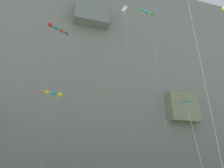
{
  "coord_description": "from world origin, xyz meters",
  "views": [
    {
      "loc": [
        -7.69,
        -3.43,
        2.69
      ],
      "look_at": [
        0.56,
        25.37,
        15.83
      ],
      "focal_mm": 31.62,
      "sensor_mm": 36.0,
      "label": 1
    }
  ],
  "objects_px": {
    "kite_windsock_high_right": "(56,28)",
    "kite_windsock_mid_right": "(147,12)",
    "kite_windsock_low_right": "(54,94)",
    "kite_banner_mid_left": "(99,97)",
    "kite_delta_far_left": "(187,101)",
    "kite_delta_high_left": "(187,107)",
    "kite_diamond_upper_mid": "(125,18)"
  },
  "relations": [
    {
      "from": "kite_delta_far_left",
      "to": "kite_diamond_upper_mid",
      "type": "bearing_deg",
      "value": -157.58
    },
    {
      "from": "kite_windsock_high_right",
      "to": "kite_diamond_upper_mid",
      "type": "xyz_separation_m",
      "value": [
        13.46,
        -4.71,
        1.74
      ]
    },
    {
      "from": "kite_banner_mid_left",
      "to": "kite_windsock_low_right",
      "type": "height_order",
      "value": "kite_banner_mid_left"
    },
    {
      "from": "kite_banner_mid_left",
      "to": "kite_windsock_mid_right",
      "type": "height_order",
      "value": "kite_windsock_mid_right"
    },
    {
      "from": "kite_delta_high_left",
      "to": "kite_diamond_upper_mid",
      "type": "height_order",
      "value": "kite_diamond_upper_mid"
    },
    {
      "from": "kite_banner_mid_left",
      "to": "kite_windsock_high_right",
      "type": "distance_m",
      "value": 17.19
    },
    {
      "from": "kite_delta_high_left",
      "to": "kite_windsock_mid_right",
      "type": "relative_size",
      "value": 0.29
    },
    {
      "from": "kite_windsock_high_right",
      "to": "kite_windsock_mid_right",
      "type": "height_order",
      "value": "kite_windsock_mid_right"
    },
    {
      "from": "kite_windsock_mid_right",
      "to": "kite_delta_far_left",
      "type": "bearing_deg",
      "value": 37.72
    },
    {
      "from": "kite_delta_high_left",
      "to": "kite_diamond_upper_mid",
      "type": "relative_size",
      "value": 0.26
    },
    {
      "from": "kite_banner_mid_left",
      "to": "kite_windsock_low_right",
      "type": "relative_size",
      "value": 1.52
    },
    {
      "from": "kite_delta_far_left",
      "to": "kite_windsock_low_right",
      "type": "xyz_separation_m",
      "value": [
        -28.99,
        -10.62,
        -5.02
      ]
    },
    {
      "from": "kite_delta_far_left",
      "to": "kite_windsock_low_right",
      "type": "height_order",
      "value": "kite_delta_far_left"
    },
    {
      "from": "kite_windsock_mid_right",
      "to": "kite_windsock_high_right",
      "type": "bearing_deg",
      "value": 153.17
    },
    {
      "from": "kite_delta_far_left",
      "to": "kite_delta_high_left",
      "type": "bearing_deg",
      "value": -127.89
    },
    {
      "from": "kite_diamond_upper_mid",
      "to": "kite_windsock_mid_right",
      "type": "distance_m",
      "value": 4.98
    },
    {
      "from": "kite_delta_high_left",
      "to": "kite_windsock_mid_right",
      "type": "bearing_deg",
      "value": 80.7
    },
    {
      "from": "kite_banner_mid_left",
      "to": "kite_delta_high_left",
      "type": "distance_m",
      "value": 25.83
    },
    {
      "from": "kite_diamond_upper_mid",
      "to": "kite_delta_far_left",
      "type": "bearing_deg",
      "value": 22.42
    },
    {
      "from": "kite_windsock_mid_right",
      "to": "kite_windsock_low_right",
      "type": "distance_m",
      "value": 23.55
    },
    {
      "from": "kite_windsock_mid_right",
      "to": "kite_delta_high_left",
      "type": "bearing_deg",
      "value": -99.3
    },
    {
      "from": "kite_diamond_upper_mid",
      "to": "kite_windsock_mid_right",
      "type": "xyz_separation_m",
      "value": [
        3.17,
        -3.71,
        -0.98
      ]
    },
    {
      "from": "kite_windsock_high_right",
      "to": "kite_windsock_mid_right",
      "type": "bearing_deg",
      "value": -26.83
    },
    {
      "from": "kite_delta_high_left",
      "to": "kite_windsock_mid_right",
      "type": "distance_m",
      "value": 23.31
    },
    {
      "from": "kite_windsock_high_right",
      "to": "kite_delta_high_left",
      "type": "relative_size",
      "value": 3.35
    },
    {
      "from": "kite_delta_high_left",
      "to": "kite_diamond_upper_mid",
      "type": "bearing_deg",
      "value": 97.59
    },
    {
      "from": "kite_delta_far_left",
      "to": "kite_windsock_mid_right",
      "type": "height_order",
      "value": "kite_windsock_mid_right"
    },
    {
      "from": "kite_delta_high_left",
      "to": "kite_windsock_low_right",
      "type": "xyz_separation_m",
      "value": [
        -13.62,
        9.13,
        3.37
      ]
    },
    {
      "from": "kite_windsock_high_right",
      "to": "kite_windsock_low_right",
      "type": "relative_size",
      "value": 2.4
    },
    {
      "from": "kite_banner_mid_left",
      "to": "kite_windsock_mid_right",
      "type": "xyz_separation_m",
      "value": [
        5.82,
        -14.82,
        12.49
      ]
    },
    {
      "from": "kite_banner_mid_left",
      "to": "kite_delta_high_left",
      "type": "bearing_deg",
      "value": -79.66
    },
    {
      "from": "kite_banner_mid_left",
      "to": "kite_delta_far_left",
      "type": "xyz_separation_m",
      "value": [
        19.72,
        -4.07,
        -0.58
      ]
    }
  ]
}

